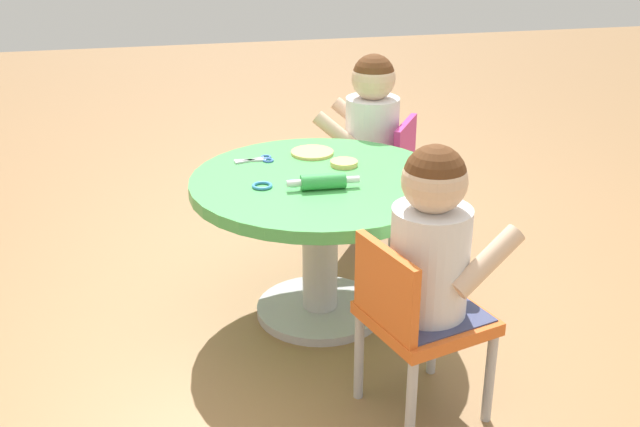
% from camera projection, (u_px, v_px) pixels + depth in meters
% --- Properties ---
extents(ground_plane, '(10.00, 10.00, 0.00)m').
position_uv_depth(ground_plane, '(320.00, 313.00, 2.70)').
color(ground_plane, '#9E7247').
extents(craft_table, '(0.85, 0.85, 0.50)m').
position_uv_depth(craft_table, '(320.00, 214.00, 2.55)').
color(craft_table, silver).
rests_on(craft_table, ground).
extents(child_chair_left, '(0.37, 0.37, 0.54)m').
position_uv_depth(child_chair_left, '(416.00, 318.00, 2.08)').
color(child_chair_left, '#B7B7BC').
rests_on(child_chair_left, ground).
extents(seated_child_left, '(0.35, 0.41, 0.51)m').
position_uv_depth(seated_child_left, '(432.00, 239.00, 2.00)').
color(seated_child_left, '#3F4772').
rests_on(seated_child_left, ground).
extents(child_chair_right, '(0.41, 0.41, 0.54)m').
position_uv_depth(child_chair_right, '(379.00, 175.00, 3.09)').
color(child_chair_right, '#B7B7BC').
rests_on(child_chair_right, ground).
extents(seated_child_right, '(0.41, 0.44, 0.51)m').
position_uv_depth(seated_child_right, '(371.00, 120.00, 3.01)').
color(seated_child_right, '#3F4772').
rests_on(seated_child_right, ground).
extents(rolling_pin, '(0.06, 0.23, 0.05)m').
position_uv_depth(rolling_pin, '(323.00, 182.00, 2.40)').
color(rolling_pin, green).
rests_on(rolling_pin, craft_table).
extents(craft_scissors, '(0.08, 0.14, 0.01)m').
position_uv_depth(craft_scissors, '(260.00, 159.00, 2.66)').
color(craft_scissors, silver).
rests_on(craft_scissors, craft_table).
extents(playdough_blob_0, '(0.15, 0.15, 0.01)m').
position_uv_depth(playdough_blob_0, '(312.00, 153.00, 2.72)').
color(playdough_blob_0, '#F2CC72').
rests_on(playdough_blob_0, craft_table).
extents(playdough_blob_1, '(0.09, 0.09, 0.02)m').
position_uv_depth(playdough_blob_1, '(344.00, 163.00, 2.61)').
color(playdough_blob_1, '#F2CC72').
rests_on(playdough_blob_1, craft_table).
extents(cookie_cutter_0, '(0.05, 0.05, 0.01)m').
position_uv_depth(cookie_cutter_0, '(293.00, 183.00, 2.44)').
color(cookie_cutter_0, '#3F99D8').
rests_on(cookie_cutter_0, craft_table).
extents(cookie_cutter_1, '(0.07, 0.07, 0.01)m').
position_uv_depth(cookie_cutter_1, '(262.00, 186.00, 2.42)').
color(cookie_cutter_1, '#3F99D8').
rests_on(cookie_cutter_1, craft_table).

